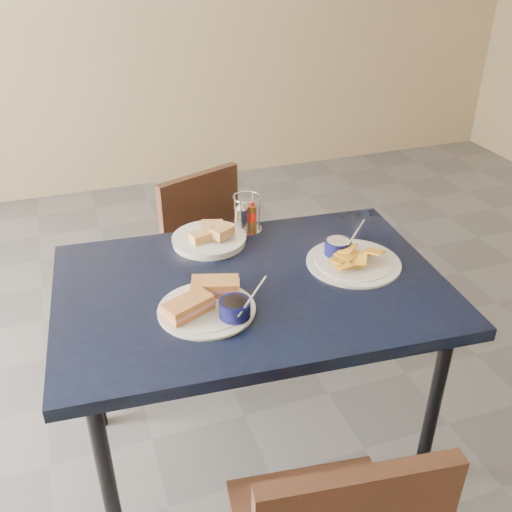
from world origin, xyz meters
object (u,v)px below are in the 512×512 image
object	(u,v)px
chair_far	(220,255)
sandwich_plate	(210,303)
bread_basket	(210,238)
condiment_caddy	(246,216)
plantain_plate	(349,257)
dining_table	(251,301)

from	to	relation	value
chair_far	sandwich_plate	bearing A→B (deg)	-107.75
bread_basket	condiment_caddy	bearing A→B (deg)	18.56
plantain_plate	dining_table	bearing A→B (deg)	-177.34
plantain_plate	condiment_caddy	xyz separation A→B (m)	(-0.25, 0.33, 0.04)
bread_basket	condiment_caddy	xyz separation A→B (m)	(0.15, 0.05, 0.04)
dining_table	chair_far	distance (m)	0.70
sandwich_plate	plantain_plate	bearing A→B (deg)	12.28
bread_basket	condiment_caddy	size ratio (longest dim) A/B	1.87
bread_basket	condiment_caddy	distance (m)	0.16
bread_basket	chair_far	bearing A→B (deg)	69.82
dining_table	sandwich_plate	distance (m)	0.21
dining_table	bread_basket	size ratio (longest dim) A/B	4.94
chair_far	plantain_plate	size ratio (longest dim) A/B	2.67
dining_table	sandwich_plate	bearing A→B (deg)	-149.34
sandwich_plate	bread_basket	size ratio (longest dim) A/B	1.20
dining_table	bread_basket	xyz separation A→B (m)	(-0.05, 0.29, 0.09)
bread_basket	condiment_caddy	world-z (taller)	condiment_caddy
sandwich_plate	condiment_caddy	distance (m)	0.51
chair_far	plantain_plate	distance (m)	0.75
sandwich_plate	condiment_caddy	size ratio (longest dim) A/B	2.25
chair_far	sandwich_plate	distance (m)	0.85
sandwich_plate	bread_basket	world-z (taller)	sandwich_plate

